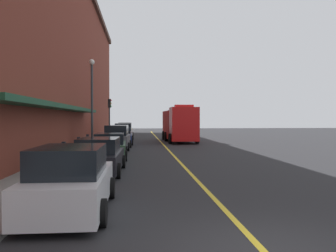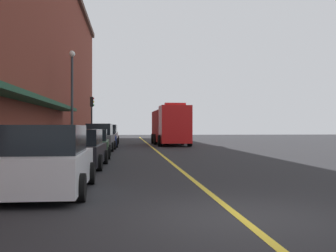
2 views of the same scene
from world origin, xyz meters
The scene contains 16 objects.
ground_plane centered at (0.00, 25.00, 0.00)m, with size 112.00×112.00×0.00m, color #232326.
sidewalk_left centered at (-6.20, 25.00, 0.07)m, with size 2.40×70.00×0.15m, color gray.
lane_center_stripe centered at (0.00, 25.00, 0.00)m, with size 0.16×70.00×0.01m, color gold.
parked_car_0 centered at (-4.03, 3.19, 0.80)m, with size 2.08×4.60×1.72m.
parked_car_1 centered at (-4.01, 9.66, 0.75)m, with size 2.15×4.84×1.58m.
parked_car_2 centered at (-4.01, 15.31, 0.74)m, with size 2.18×4.67×1.56m.
parked_car_3 centered at (-3.98, 21.71, 0.88)m, with size 2.18×4.66×1.91m.
parked_car_4 centered at (-3.86, 27.10, 0.73)m, with size 2.14×4.24×1.54m.
parked_car_5 centered at (-3.95, 32.51, 0.88)m, with size 2.15×4.25×1.91m.
parked_car_6 centered at (-3.98, 38.48, 0.89)m, with size 1.99×4.86×1.92m.
fire_truck centered at (1.93, 30.57, 1.79)m, with size 3.11×9.22×3.75m.
parking_meter_0 centered at (-5.35, 8.64, 1.06)m, with size 0.14×0.18×1.33m.
parking_meter_1 centered at (-5.35, 12.24, 1.06)m, with size 0.14×0.18×1.33m.
parking_meter_2 centered at (-5.35, 15.38, 1.06)m, with size 0.14×0.18×1.33m.
street_lamp_left centered at (-5.95, 21.99, 4.40)m, with size 0.44×0.44×6.94m.
traffic_light_near centered at (-5.29, 30.49, 3.16)m, with size 0.38×0.36×4.30m.
Camera 2 is at (-2.07, -7.38, 1.67)m, focal length 43.57 mm.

